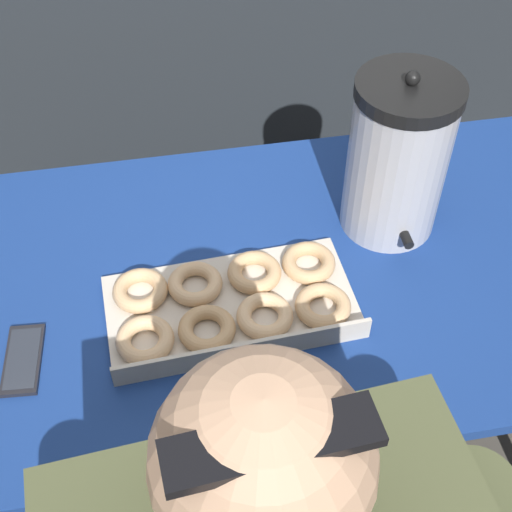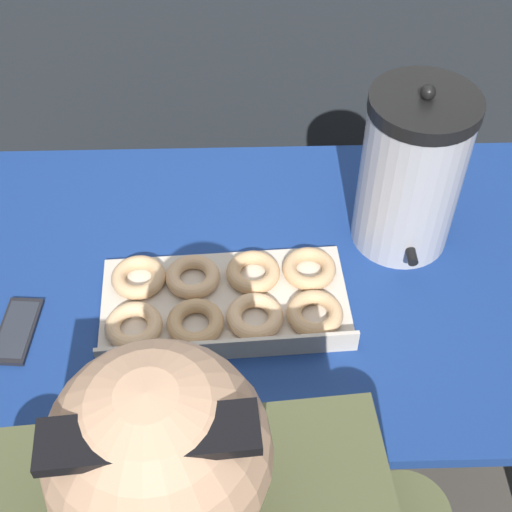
# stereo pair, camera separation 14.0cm
# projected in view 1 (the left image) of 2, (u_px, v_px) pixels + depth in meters

# --- Properties ---
(ground_plane) EXTENTS (12.00, 12.00, 0.00)m
(ground_plane) POSITION_uv_depth(u_px,v_px,m) (265.00, 444.00, 1.99)
(ground_plane) COLOR #4C473F
(folding_table) EXTENTS (1.42, 0.82, 0.73)m
(folding_table) POSITION_uv_depth(u_px,v_px,m) (269.00, 288.00, 1.49)
(folding_table) COLOR navy
(folding_table) RESTS_ON ground
(donut_box) EXTENTS (0.49, 0.28, 0.05)m
(donut_box) POSITION_uv_depth(u_px,v_px,m) (231.00, 303.00, 1.38)
(donut_box) COLOR beige
(donut_box) RESTS_ON folding_table
(coffee_urn) EXTENTS (0.21, 0.24, 0.38)m
(coffee_urn) POSITION_uv_depth(u_px,v_px,m) (398.00, 158.00, 1.43)
(coffee_urn) COLOR #B7B7BC
(coffee_urn) RESTS_ON folding_table
(cell_phone) EXTENTS (0.08, 0.16, 0.01)m
(cell_phone) POSITION_uv_depth(u_px,v_px,m) (23.00, 359.00, 1.31)
(cell_phone) COLOR black
(cell_phone) RESTS_ON folding_table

